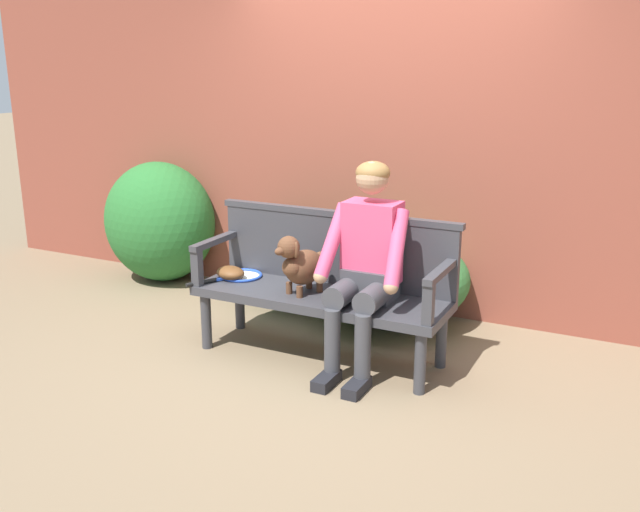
# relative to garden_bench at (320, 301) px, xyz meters

# --- Properties ---
(ground_plane) EXTENTS (40.00, 40.00, 0.00)m
(ground_plane) POSITION_rel_garden_bench_xyz_m (0.00, 0.00, -0.39)
(ground_plane) COLOR #7A664C
(brick_garden_fence) EXTENTS (8.00, 0.30, 2.60)m
(brick_garden_fence) POSITION_rel_garden_bench_xyz_m (0.00, 1.28, 0.91)
(brick_garden_fence) COLOR brown
(brick_garden_fence) RESTS_ON ground
(hedge_bush_far_right) EXTENTS (1.15, 0.71, 0.80)m
(hedge_bush_far_right) POSITION_rel_garden_bench_xyz_m (-0.62, 0.87, 0.01)
(hedge_bush_far_right) COLOR #194C1E
(hedge_bush_far_right) RESTS_ON ground
(hedge_bush_mid_right) EXTENTS (1.19, 1.11, 0.67)m
(hedge_bush_mid_right) POSITION_rel_garden_bench_xyz_m (0.16, 0.86, -0.05)
(hedge_bush_mid_right) COLOR #337538
(hedge_bush_mid_right) RESTS_ON ground
(hedge_bush_far_left) EXTENTS (1.02, 0.85, 1.06)m
(hedge_bush_far_left) POSITION_rel_garden_bench_xyz_m (-2.03, 0.90, 0.14)
(hedge_bush_far_left) COLOR #286B2D
(hedge_bush_far_left) RESTS_ON ground
(garden_bench) EXTENTS (1.68, 0.54, 0.45)m
(garden_bench) POSITION_rel_garden_bench_xyz_m (0.00, 0.00, 0.00)
(garden_bench) COLOR #38383D
(garden_bench) RESTS_ON ground
(bench_backrest) EXTENTS (1.72, 0.06, 0.50)m
(bench_backrest) POSITION_rel_garden_bench_xyz_m (0.00, 0.24, 0.31)
(bench_backrest) COLOR #38383D
(bench_backrest) RESTS_ON garden_bench
(bench_armrest_left_end) EXTENTS (0.06, 0.54, 0.28)m
(bench_armrest_left_end) POSITION_rel_garden_bench_xyz_m (-0.80, -0.09, 0.26)
(bench_armrest_left_end) COLOR #38383D
(bench_armrest_left_end) RESTS_ON garden_bench
(bench_armrest_right_end) EXTENTS (0.06, 0.54, 0.28)m
(bench_armrest_right_end) POSITION_rel_garden_bench_xyz_m (0.80, -0.09, 0.26)
(bench_armrest_right_end) COLOR #38383D
(bench_armrest_right_end) RESTS_ON garden_bench
(person_seated) EXTENTS (0.56, 0.67, 1.32)m
(person_seated) POSITION_rel_garden_bench_xyz_m (0.33, -0.02, 0.33)
(person_seated) COLOR black
(person_seated) RESTS_ON ground
(dog_on_bench) EXTENTS (0.28, 0.40, 0.40)m
(dog_on_bench) POSITION_rel_garden_bench_xyz_m (-0.11, -0.07, 0.26)
(dog_on_bench) COLOR brown
(dog_on_bench) RESTS_ON garden_bench
(tennis_racket) EXTENTS (0.41, 0.57, 0.03)m
(tennis_racket) POSITION_rel_garden_bench_xyz_m (-0.66, 0.05, 0.07)
(tennis_racket) COLOR blue
(tennis_racket) RESTS_ON garden_bench
(baseball_glove) EXTENTS (0.26, 0.23, 0.09)m
(baseball_glove) POSITION_rel_garden_bench_xyz_m (-0.69, -0.01, 0.10)
(baseball_glove) COLOR brown
(baseball_glove) RESTS_ON garden_bench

